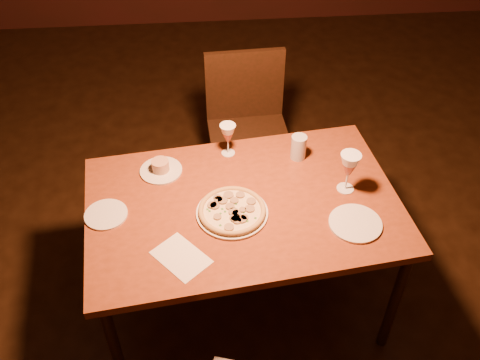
{
  "coord_description": "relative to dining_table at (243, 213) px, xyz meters",
  "views": [
    {
      "loc": [
        -0.02,
        -1.32,
        2.35
      ],
      "look_at": [
        0.12,
        0.35,
        0.81
      ],
      "focal_mm": 40.0,
      "sensor_mm": 36.0,
      "label": 1
    }
  ],
  "objects": [
    {
      "name": "side_plate_near",
      "position": [
        0.45,
        -0.17,
        0.07
      ],
      "size": [
        0.22,
        0.22,
        0.01
      ],
      "primitive_type": "cylinder",
      "color": "silver",
      "rests_on": "dining_table"
    },
    {
      "name": "side_plate_left",
      "position": [
        -0.58,
        -0.03,
        0.07
      ],
      "size": [
        0.18,
        0.18,
        0.01
      ],
      "primitive_type": "cylinder",
      "color": "silver",
      "rests_on": "dining_table"
    },
    {
      "name": "wine_glass_far",
      "position": [
        -0.04,
        0.34,
        0.15
      ],
      "size": [
        0.08,
        0.08,
        0.17
      ],
      "primitive_type": null,
      "color": "#B15849",
      "rests_on": "dining_table"
    },
    {
      "name": "wine_glass_right",
      "position": [
        0.46,
        0.05,
        0.16
      ],
      "size": [
        0.09,
        0.09,
        0.2
      ],
      "primitive_type": null,
      "color": "#B15849",
      "rests_on": "dining_table"
    },
    {
      "name": "pizza_plate",
      "position": [
        -0.05,
        -0.06,
        0.08
      ],
      "size": [
        0.3,
        0.3,
        0.03
      ],
      "color": "silver",
      "rests_on": "dining_table"
    },
    {
      "name": "floor",
      "position": [
        -0.13,
        -0.3,
        -0.66
      ],
      "size": [
        7.0,
        7.0,
        0.0
      ],
      "primitive_type": "plane",
      "color": "#301E10",
      "rests_on": "ground"
    },
    {
      "name": "chair_far",
      "position": [
        0.1,
        0.81,
        -0.14
      ],
      "size": [
        0.47,
        0.47,
        0.92
      ],
      "rotation": [
        0.0,
        0.0,
        0.05
      ],
      "color": "black",
      "rests_on": "floor"
    },
    {
      "name": "water_tumbler",
      "position": [
        0.28,
        0.28,
        0.12
      ],
      "size": [
        0.07,
        0.07,
        0.12
      ],
      "primitive_type": "cylinder",
      "color": "#B6BEC7",
      "rests_on": "dining_table"
    },
    {
      "name": "menu_card",
      "position": [
        -0.27,
        -0.28,
        0.06
      ],
      "size": [
        0.25,
        0.26,
        0.0
      ],
      "primitive_type": "cube",
      "rotation": [
        0.0,
        0.0,
        0.71
      ],
      "color": "silver",
      "rests_on": "dining_table"
    },
    {
      "name": "ramekin_saucer",
      "position": [
        -0.36,
        0.23,
        0.08
      ],
      "size": [
        0.19,
        0.19,
        0.06
      ],
      "color": "silver",
      "rests_on": "dining_table"
    },
    {
      "name": "dining_table",
      "position": [
        0.0,
        0.0,
        0.0
      ],
      "size": [
        1.43,
        1.01,
        0.72
      ],
      "rotation": [
        0.0,
        0.0,
        0.12
      ],
      "color": "brown",
      "rests_on": "floor"
    }
  ]
}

